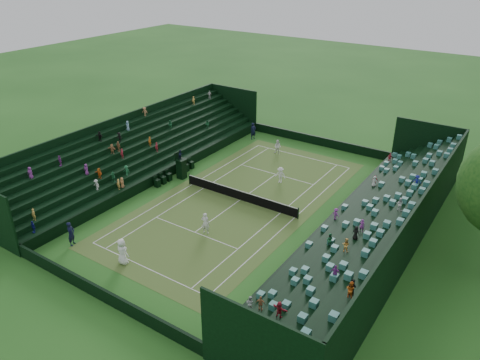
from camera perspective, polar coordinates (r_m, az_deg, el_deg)
The scene contains 17 objects.
ground at distance 41.64m, azimuth 0.00°, elevation -2.47°, with size 160.00×160.00×0.00m, color #245C1D.
court_surface at distance 41.64m, azimuth 0.00°, elevation -2.46°, with size 12.97×26.77×0.01m, color #377F2A.
perimeter_wall_north at distance 54.13m, azimuth 9.46°, elevation 4.75°, with size 17.17×0.20×1.00m, color black.
perimeter_wall_south at distance 31.68m, azimuth -16.69°, elevation -13.08°, with size 17.17×0.20×1.00m, color black.
perimeter_wall_east at distance 37.96m, azimuth 10.74°, elevation -5.20°, with size 0.20×31.77×1.00m, color black.
perimeter_wall_west at distance 46.18m, azimuth -8.77°, elevation 0.93°, with size 0.20×31.77×1.00m, color black.
north_grandstand at distance 36.32m, azimuth 16.90°, elevation -5.57°, with size 6.60×32.00×4.90m.
south_grandstand at distance 48.49m, azimuth -12.54°, elevation 3.21°, with size 6.60×32.00×4.90m.
tennis_net at distance 41.39m, azimuth 0.00°, elevation -1.83°, with size 11.67×0.10×1.06m.
umpire_chair at distance 45.49m, azimuth -7.19°, elevation 1.70°, with size 0.94×0.94×2.96m.
courtside_chairs at distance 46.10m, azimuth -7.95°, elevation 0.81°, with size 0.49×5.46×1.07m.
player_near_west at distance 34.16m, azimuth -14.16°, elevation -8.46°, with size 0.98×0.64×2.01m, color white.
player_near_east at distance 36.65m, azimuth -4.25°, elevation -5.25°, with size 0.66×0.43×1.81m, color white.
player_far_west at distance 51.07m, azimuth 4.62°, elevation 4.04°, with size 0.76×0.59×1.57m, color white.
player_far_east at distance 44.58m, azimuth 4.94°, elevation 0.62°, with size 1.03×0.60×1.60m, color white.
line_judge_north at distance 54.95m, azimuth 1.62°, elevation 5.99°, with size 0.73×0.48×2.00m, color black.
line_judge_south at distance 37.35m, azimuth -19.90°, elevation -6.17°, with size 0.71×0.46×1.93m, color black.
Camera 1 is at (20.38, -30.32, 20.00)m, focal length 35.00 mm.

